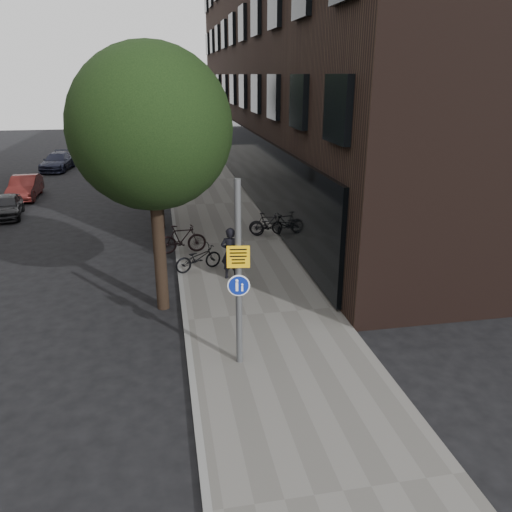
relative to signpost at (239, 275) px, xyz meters
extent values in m
plane|color=black|center=(0.83, -0.93, -2.37)|extent=(120.00, 120.00, 0.00)
cube|color=#605D59|center=(1.08, 9.07, -2.31)|extent=(4.50, 60.00, 0.12)
cube|color=slate|center=(-1.17, 9.07, -2.30)|extent=(0.15, 60.00, 0.13)
cube|color=black|center=(9.33, 21.07, 6.63)|extent=(12.00, 40.00, 18.00)
cylinder|color=black|center=(-1.77, 3.57, -0.77)|extent=(0.36, 0.36, 3.20)
sphere|color=black|center=(-1.77, 3.57, 2.93)|extent=(4.40, 4.40, 4.40)
sphere|color=black|center=(-1.37, 4.37, 1.93)|extent=(2.64, 2.64, 2.64)
cylinder|color=black|center=(-1.77, 12.07, -0.77)|extent=(0.36, 0.36, 3.20)
sphere|color=black|center=(-1.77, 12.07, 2.93)|extent=(5.00, 5.00, 5.00)
sphere|color=black|center=(-1.37, 12.87, 1.93)|extent=(3.00, 3.00, 3.00)
cylinder|color=black|center=(-1.77, 21.07, -0.77)|extent=(0.36, 0.36, 3.20)
sphere|color=black|center=(-1.77, 21.07, 2.93)|extent=(5.00, 5.00, 5.00)
sphere|color=black|center=(-1.37, 21.87, 1.93)|extent=(3.00, 3.00, 3.00)
cylinder|color=#595B5E|center=(0.00, 0.00, -0.02)|extent=(0.15, 0.15, 4.45)
cube|color=#DFA50B|center=(0.00, 0.00, 0.47)|extent=(0.51, 0.10, 0.51)
cylinder|color=navy|center=(0.00, 0.00, -0.22)|extent=(0.45, 0.08, 0.45)
cylinder|color=white|center=(0.00, 0.00, -0.22)|extent=(0.51, 0.09, 0.51)
imported|color=black|center=(0.52, 5.23, -1.35)|extent=(0.76, 0.62, 1.79)
imported|color=black|center=(2.83, 9.51, -1.77)|extent=(1.90, 1.23, 0.94)
imported|color=black|center=(2.75, 9.81, -1.76)|extent=(1.66, 0.73, 0.97)
imported|color=black|center=(-0.50, 6.19, -1.79)|extent=(1.83, 1.18, 0.91)
imported|color=black|center=(-0.97, 8.13, -1.69)|extent=(1.89, 0.66, 1.11)
imported|color=black|center=(-9.19, 15.38, -1.81)|extent=(1.74, 3.42, 1.12)
imported|color=maroon|center=(-9.27, 19.44, -1.73)|extent=(1.44, 3.88, 1.27)
imported|color=#1C1F33|center=(-9.08, 28.49, -1.74)|extent=(2.26, 4.50, 1.25)
camera|label=1|loc=(-1.54, -10.33, 4.26)|focal=35.00mm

